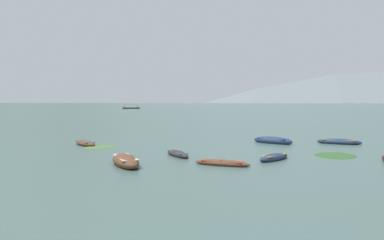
% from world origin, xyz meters
% --- Properties ---
extents(ground_plane, '(6000.00, 6000.00, 0.00)m').
position_xyz_m(ground_plane, '(0.00, 1500.00, 0.00)').
color(ground_plane, '#425B56').
extents(mountain_1, '(1532.89, 1532.89, 580.52)m').
position_xyz_m(mountain_1, '(-890.33, 2177.16, 290.26)').
color(mountain_1, '#56665B').
rests_on(mountain_1, ground).
extents(mountain_2, '(1690.20, 1690.20, 443.60)m').
position_xyz_m(mountain_2, '(-47.89, 2183.09, 221.80)').
color(mountain_2, '#4C5B56').
rests_on(mountain_2, ground).
extents(mountain_3, '(2245.08, 2245.08, 619.81)m').
position_xyz_m(mountain_3, '(561.28, 1969.34, 309.90)').
color(mountain_3, slate).
rests_on(mountain_3, ground).
extents(rowboat_0, '(2.09, 3.06, 0.47)m').
position_xyz_m(rowboat_0, '(-2.43, 19.02, 0.15)').
color(rowboat_0, '#2D2826').
rests_on(rowboat_0, ground).
extents(rowboat_1, '(3.71, 3.47, 0.73)m').
position_xyz_m(rowboat_1, '(5.57, 26.87, 0.23)').
color(rowboat_1, navy).
rests_on(rowboat_1, ground).
extents(rowboat_3, '(2.92, 3.23, 0.52)m').
position_xyz_m(rowboat_3, '(-10.65, 25.00, 0.16)').
color(rowboat_3, brown).
rests_on(rowboat_3, ground).
extents(rowboat_6, '(2.80, 4.15, 0.77)m').
position_xyz_m(rowboat_6, '(-5.26, 15.49, 0.24)').
color(rowboat_6, brown).
rests_on(rowboat_6, ground).
extents(rowboat_9, '(3.88, 2.67, 0.56)m').
position_xyz_m(rowboat_9, '(11.31, 26.53, 0.18)').
color(rowboat_9, navy).
rests_on(rowboat_9, ground).
extents(rowboat_10, '(2.69, 2.85, 0.51)m').
position_xyz_m(rowboat_10, '(3.78, 17.55, 0.16)').
color(rowboat_10, navy).
rests_on(rowboat_10, ground).
extents(rowboat_11, '(3.41, 2.02, 0.40)m').
position_xyz_m(rowboat_11, '(0.38, 15.54, 0.13)').
color(rowboat_11, brown).
rests_on(rowboat_11, ground).
extents(ferry_0, '(9.27, 5.52, 2.54)m').
position_xyz_m(ferry_0, '(-37.11, 183.83, 0.45)').
color(ferry_0, '#4C3323').
rests_on(ferry_0, ground).
extents(weed_patch_0, '(3.92, 4.26, 0.14)m').
position_xyz_m(weed_patch_0, '(8.36, 19.47, 0.00)').
color(weed_patch_0, '#2D5628').
rests_on(weed_patch_0, ground).
extents(weed_patch_2, '(3.39, 3.22, 0.14)m').
position_xyz_m(weed_patch_2, '(-8.97, 23.64, 0.00)').
color(weed_patch_2, '#477033').
rests_on(weed_patch_2, ground).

